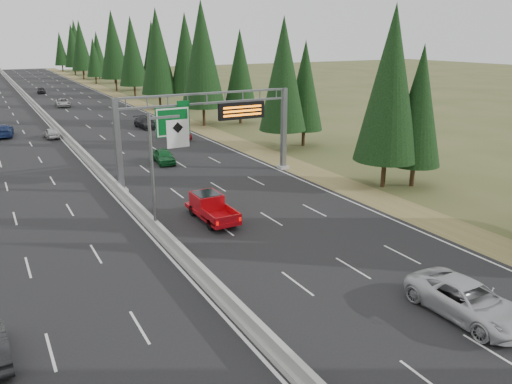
% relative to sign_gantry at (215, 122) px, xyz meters
% --- Properties ---
extents(road, '(32.00, 260.00, 0.08)m').
position_rel_sign_gantry_xyz_m(road, '(-8.92, 45.12, -5.23)').
color(road, black).
rests_on(road, ground).
extents(shoulder_right, '(3.60, 260.00, 0.06)m').
position_rel_sign_gantry_xyz_m(shoulder_right, '(8.88, 45.12, -5.24)').
color(shoulder_right, olive).
rests_on(shoulder_right, ground).
extents(median_barrier, '(0.70, 260.00, 0.85)m').
position_rel_sign_gantry_xyz_m(median_barrier, '(-8.92, 45.12, -4.85)').
color(median_barrier, '#989893').
rests_on(median_barrier, road).
extents(sign_gantry, '(16.75, 0.98, 7.80)m').
position_rel_sign_gantry_xyz_m(sign_gantry, '(0.00, 0.00, 0.00)').
color(sign_gantry, slate).
rests_on(sign_gantry, road).
extents(hov_sign_pole, '(2.80, 0.50, 8.00)m').
position_rel_sign_gantry_xyz_m(hov_sign_pole, '(-8.33, -9.92, -0.54)').
color(hov_sign_pole, slate).
rests_on(hov_sign_pole, road).
extents(tree_row_right, '(11.70, 237.83, 18.57)m').
position_rel_sign_gantry_xyz_m(tree_row_right, '(13.06, 43.56, 3.83)').
color(tree_row_right, black).
rests_on(tree_row_right, ground).
extents(silver_minivan, '(2.76, 5.94, 1.65)m').
position_rel_sign_gantry_xyz_m(silver_minivan, '(0.45, -26.88, -4.37)').
color(silver_minivan, silver).
rests_on(silver_minivan, road).
extents(red_pickup, '(1.96, 5.48, 1.79)m').
position_rel_sign_gantry_xyz_m(red_pickup, '(-4.72, -9.17, -4.20)').
color(red_pickup, black).
rests_on(red_pickup, road).
extents(car_ahead_green, '(2.12, 4.40, 1.45)m').
position_rel_sign_gantry_xyz_m(car_ahead_green, '(-2.20, 7.91, -4.47)').
color(car_ahead_green, '#145A28').
rests_on(car_ahead_green, road).
extents(car_ahead_dkred, '(1.76, 4.28, 1.38)m').
position_rel_sign_gantry_xyz_m(car_ahead_dkred, '(3.85, 18.74, -4.50)').
color(car_ahead_dkred, maroon).
rests_on(car_ahead_dkred, road).
extents(car_ahead_dkgrey, '(2.51, 5.24, 1.47)m').
position_rel_sign_gantry_xyz_m(car_ahead_dkgrey, '(2.27, 28.50, -4.45)').
color(car_ahead_dkgrey, black).
rests_on(car_ahead_dkgrey, road).
extents(car_ahead_white, '(2.61, 5.21, 1.42)m').
position_rel_sign_gantry_xyz_m(car_ahead_white, '(-4.40, 57.40, -4.48)').
color(car_ahead_white, '#B7B7B7').
rests_on(car_ahead_white, road).
extents(car_ahead_far, '(1.89, 4.24, 1.42)m').
position_rel_sign_gantry_xyz_m(car_ahead_far, '(-5.15, 82.15, -4.48)').
color(car_ahead_far, black).
rests_on(car_ahead_far, road).
extents(car_onc_blue, '(2.76, 5.66, 1.59)m').
position_rel_sign_gantry_xyz_m(car_onc_blue, '(-15.65, 31.23, -4.40)').
color(car_onc_blue, navy).
rests_on(car_onc_blue, road).
extents(car_onc_white, '(1.80, 3.91, 1.30)m').
position_rel_sign_gantry_xyz_m(car_onc_white, '(-10.42, 27.29, -4.54)').
color(car_onc_white, '#B4B4B4').
rests_on(car_onc_white, road).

